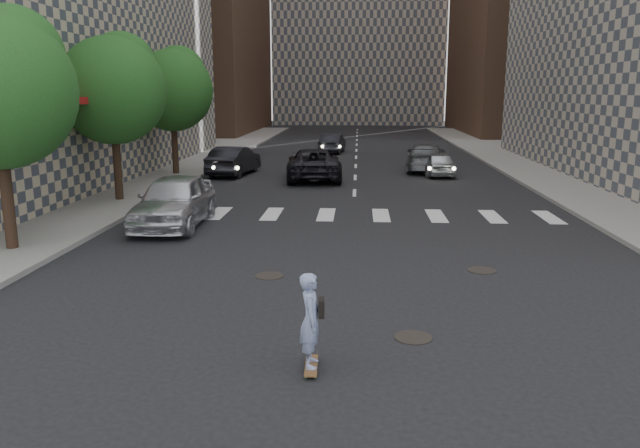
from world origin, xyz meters
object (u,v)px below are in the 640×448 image
at_px(traffic_car_c, 314,164).
at_px(tree_b, 114,85).
at_px(tree_a, 0,83).
at_px(traffic_car_a, 234,161).
at_px(traffic_car_b, 426,157).
at_px(silver_sedan, 174,201).
at_px(traffic_car_d, 436,164).
at_px(tree_c, 174,87).
at_px(skateboarder, 311,320).
at_px(traffic_car_e, 332,143).

bearing_deg(traffic_car_c, tree_b, 38.99).
relative_size(tree_a, traffic_car_a, 1.42).
bearing_deg(traffic_car_b, silver_sedan, 63.28).
bearing_deg(traffic_car_d, tree_b, 26.63).
distance_m(tree_a, traffic_car_c, 17.15).
relative_size(tree_a, traffic_car_b, 1.25).
bearing_deg(tree_c, traffic_car_d, 3.59).
distance_m(traffic_car_a, traffic_car_b, 10.72).
bearing_deg(skateboarder, silver_sedan, 114.71).
relative_size(traffic_car_d, traffic_car_e, 0.91).
relative_size(tree_c, traffic_car_c, 1.16).
height_order(tree_a, skateboarder, tree_a).
distance_m(silver_sedan, traffic_car_c, 12.02).
bearing_deg(tree_a, traffic_car_b, 54.59).
distance_m(tree_a, traffic_car_b, 23.47).
distance_m(traffic_car_a, traffic_car_d, 10.81).
bearing_deg(silver_sedan, traffic_car_a, 91.68).
xyz_separation_m(silver_sedan, traffic_car_d, (10.27, 13.23, -0.22)).
distance_m(skateboarder, traffic_car_e, 35.98).
height_order(tree_b, traffic_car_a, tree_b).
xyz_separation_m(silver_sedan, traffic_car_e, (4.23, 25.23, -0.18)).
height_order(tree_c, traffic_car_c, tree_c).
distance_m(traffic_car_b, traffic_car_c, 7.18).
bearing_deg(traffic_car_a, skateboarder, 112.04).
bearing_deg(traffic_car_a, tree_c, 16.98).
bearing_deg(tree_b, traffic_car_c, 43.69).
bearing_deg(skateboarder, traffic_car_a, 102.14).
xyz_separation_m(silver_sedan, traffic_car_a, (-0.53, 12.84, -0.10)).
bearing_deg(traffic_car_b, tree_a, 60.96).
relative_size(skateboarder, traffic_car_e, 0.40).
bearing_deg(silver_sedan, traffic_car_b, 56.22).
distance_m(traffic_car_b, traffic_car_e, 11.51).
bearing_deg(traffic_car_c, traffic_car_b, -152.31).
distance_m(skateboarder, traffic_car_d, 24.45).
bearing_deg(traffic_car_a, tree_b, 78.70).
distance_m(silver_sedan, traffic_car_d, 16.75).
height_order(traffic_car_c, traffic_car_e, traffic_car_c).
height_order(silver_sedan, traffic_car_d, silver_sedan).
bearing_deg(traffic_car_e, tree_b, 75.42).
height_order(tree_c, traffic_car_d, tree_c).
xyz_separation_m(skateboarder, traffic_car_e, (-1.17, 35.96, -0.18)).
bearing_deg(traffic_car_e, traffic_car_c, 94.18).
height_order(tree_a, tree_b, same).
xyz_separation_m(tree_c, traffic_car_b, (13.41, 2.86, -3.88)).
xyz_separation_m(tree_a, traffic_car_d, (13.75, 16.86, -4.00)).
height_order(tree_b, skateboarder, tree_b).
height_order(traffic_car_c, traffic_car_d, traffic_car_c).
xyz_separation_m(tree_c, silver_sedan, (3.49, -12.37, -3.78)).
height_order(tree_c, traffic_car_e, tree_c).
distance_m(traffic_car_a, traffic_car_e, 13.28).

